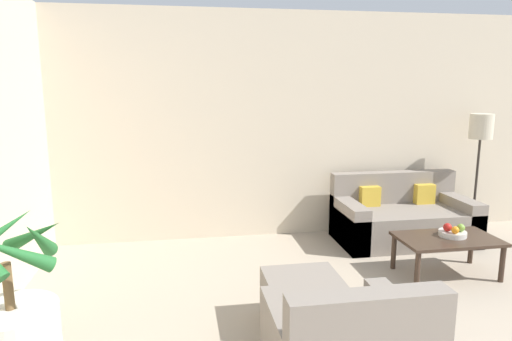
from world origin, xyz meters
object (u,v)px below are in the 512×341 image
Objects in this scene: sofa_loveseat at (402,219)px; apple_red at (447,227)px; coffee_table at (447,242)px; apple_green at (461,228)px; floor_lamp at (481,135)px; orange_fruit at (455,230)px; ottoman at (302,302)px; potted_palm at (12,323)px; fruit_bowl at (453,234)px.

apple_red is (-0.04, -0.98, 0.21)m from sofa_loveseat.
coffee_table is 12.33× the size of apple_green.
apple_green is (0.13, -0.03, -0.00)m from apple_red.
sofa_loveseat is at bearing -173.17° from floor_lamp.
ottoman is (-1.69, -0.65, -0.27)m from orange_fruit.
floor_lamp is 18.26× the size of apple_red.
sofa_loveseat is 1.01m from coffee_table.
floor_lamp is 2.61× the size of ottoman.
ottoman is at bearing -134.87° from sofa_loveseat.
floor_lamp is (4.71, 2.06, 0.90)m from potted_palm.
fruit_bowl reaches higher than coffee_table.
coffee_table is 0.15m from orange_fruit.
apple_green is at bearing -12.16° from apple_red.
coffee_table is 3.64× the size of fruit_bowl.
ottoman reaches higher than coffee_table.
orange_fruit is at bearing -131.13° from floor_lamp.
apple_green is at bearing 13.95° from potted_palm.
ottoman is (-1.65, -0.70, -0.13)m from coffee_table.
fruit_bowl is at bearing 23.06° from ottoman.
orange_fruit is 0.13× the size of ottoman.
potted_palm is at bearing -166.46° from orange_fruit.
coffee_table is at bearing -104.40° from apple_red.
floor_lamp reaches higher than potted_palm.
potted_palm is 3.78m from apple_red.
fruit_bowl is 0.09m from apple_red.
coffee_table is (-0.05, -1.01, 0.07)m from sofa_loveseat.
orange_fruit is (-0.03, -0.08, 0.06)m from fruit_bowl.
sofa_loveseat is 1.65× the size of coffee_table.
orange_fruit is at bearing 21.13° from ottoman.
orange_fruit is (3.69, 0.89, 0.14)m from potted_palm.
apple_red reaches higher than coffee_table.
ottoman is at bearing -146.05° from floor_lamp.
potted_palm is at bearing -165.43° from fruit_bowl.
apple_red is at bearing 167.84° from apple_green.
fruit_bowl reaches higher than ottoman.
orange_fruit is at bearing 13.54° from potted_palm.
potted_palm is 15.79× the size of orange_fruit.
apple_green is at bearing -22.16° from fruit_bowl.
potted_palm is 13.93× the size of apple_red.
sofa_loveseat is 1.41m from floor_lamp.
apple_green reaches higher than ottoman.
floor_lamp reaches higher than coffee_table.
ottoman is (-2.72, -1.83, -1.04)m from floor_lamp.
floor_lamp is at bearing 45.99° from apple_red.
apple_green is at bearing -85.30° from sofa_loveseat.
apple_red reaches higher than apple_green.
floor_lamp reaches higher than sofa_loveseat.
sofa_loveseat is 1.00m from apple_red.
coffee_table is at bearing -92.91° from sofa_loveseat.
ottoman is at bearing -156.18° from apple_red.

